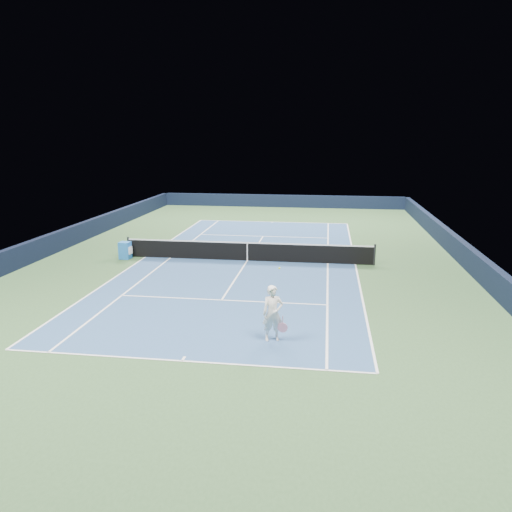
# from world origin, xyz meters

# --- Properties ---
(ground) EXTENTS (40.00, 40.00, 0.00)m
(ground) POSITION_xyz_m (0.00, 0.00, 0.00)
(ground) COLOR #2F4F2B
(ground) RESTS_ON ground
(wall_far) EXTENTS (22.00, 0.35, 1.10)m
(wall_far) POSITION_xyz_m (0.00, 19.82, 0.55)
(wall_far) COLOR black
(wall_far) RESTS_ON ground
(wall_right) EXTENTS (0.35, 40.00, 1.10)m
(wall_right) POSITION_xyz_m (10.82, 0.00, 0.55)
(wall_right) COLOR black
(wall_right) RESTS_ON ground
(wall_left) EXTENTS (0.35, 40.00, 1.10)m
(wall_left) POSITION_xyz_m (-10.82, 0.00, 0.55)
(wall_left) COLOR black
(wall_left) RESTS_ON ground
(court_surface) EXTENTS (10.97, 23.77, 0.01)m
(court_surface) POSITION_xyz_m (0.00, 0.00, 0.00)
(court_surface) COLOR navy
(court_surface) RESTS_ON ground
(baseline_far) EXTENTS (10.97, 0.08, 0.00)m
(baseline_far) POSITION_xyz_m (0.00, 11.88, 0.01)
(baseline_far) COLOR white
(baseline_far) RESTS_ON ground
(baseline_near) EXTENTS (10.97, 0.08, 0.00)m
(baseline_near) POSITION_xyz_m (0.00, -11.88, 0.01)
(baseline_near) COLOR white
(baseline_near) RESTS_ON ground
(sideline_doubles_right) EXTENTS (0.08, 23.77, 0.00)m
(sideline_doubles_right) POSITION_xyz_m (5.49, 0.00, 0.01)
(sideline_doubles_right) COLOR white
(sideline_doubles_right) RESTS_ON ground
(sideline_doubles_left) EXTENTS (0.08, 23.77, 0.00)m
(sideline_doubles_left) POSITION_xyz_m (-5.49, 0.00, 0.01)
(sideline_doubles_left) COLOR white
(sideline_doubles_left) RESTS_ON ground
(sideline_singles_right) EXTENTS (0.08, 23.77, 0.00)m
(sideline_singles_right) POSITION_xyz_m (4.12, 0.00, 0.01)
(sideline_singles_right) COLOR white
(sideline_singles_right) RESTS_ON ground
(sideline_singles_left) EXTENTS (0.08, 23.77, 0.00)m
(sideline_singles_left) POSITION_xyz_m (-4.12, 0.00, 0.01)
(sideline_singles_left) COLOR white
(sideline_singles_left) RESTS_ON ground
(service_line_far) EXTENTS (8.23, 0.08, 0.00)m
(service_line_far) POSITION_xyz_m (0.00, 6.40, 0.01)
(service_line_far) COLOR white
(service_line_far) RESTS_ON ground
(service_line_near) EXTENTS (8.23, 0.08, 0.00)m
(service_line_near) POSITION_xyz_m (0.00, -6.40, 0.01)
(service_line_near) COLOR white
(service_line_near) RESTS_ON ground
(center_service_line) EXTENTS (0.08, 12.80, 0.00)m
(center_service_line) POSITION_xyz_m (0.00, 0.00, 0.01)
(center_service_line) COLOR white
(center_service_line) RESTS_ON ground
(center_mark_far) EXTENTS (0.08, 0.30, 0.00)m
(center_mark_far) POSITION_xyz_m (0.00, 11.73, 0.01)
(center_mark_far) COLOR white
(center_mark_far) RESTS_ON ground
(center_mark_near) EXTENTS (0.08, 0.30, 0.00)m
(center_mark_near) POSITION_xyz_m (0.00, -11.73, 0.01)
(center_mark_near) COLOR white
(center_mark_near) RESTS_ON ground
(tennis_net) EXTENTS (12.90, 0.10, 1.07)m
(tennis_net) POSITION_xyz_m (0.00, 0.00, 0.50)
(tennis_net) COLOR black
(tennis_net) RESTS_ON ground
(sponsor_cube) EXTENTS (0.61, 0.53, 0.89)m
(sponsor_cube) POSITION_xyz_m (-6.40, -0.47, 0.45)
(sponsor_cube) COLOR blue
(sponsor_cube) RESTS_ON ground
(tennis_player) EXTENTS (0.85, 1.33, 2.12)m
(tennis_player) POSITION_xyz_m (2.41, -10.02, 0.90)
(tennis_player) COLOR white
(tennis_player) RESTS_ON ground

